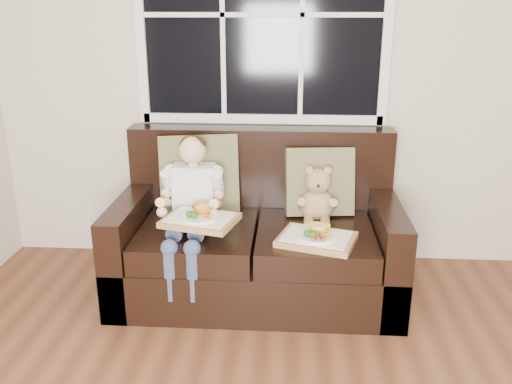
# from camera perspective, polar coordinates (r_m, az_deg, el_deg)

# --- Properties ---
(room_walls) EXTENTS (4.52, 5.02, 2.71)m
(room_walls) POSITION_cam_1_polar(r_m,az_deg,el_deg) (1.11, 18.10, 13.14)
(room_walls) COLOR beige
(room_walls) RESTS_ON ground
(window_back) EXTENTS (1.62, 0.04, 1.37)m
(window_back) POSITION_cam_1_polar(r_m,az_deg,el_deg) (3.56, 0.68, 18.16)
(window_back) COLOR black
(window_back) RESTS_ON room_walls
(loveseat) EXTENTS (1.70, 0.92, 0.96)m
(loveseat) POSITION_cam_1_polar(r_m,az_deg,el_deg) (3.39, 0.16, -5.22)
(loveseat) COLOR black
(loveseat) RESTS_ON ground
(pillow_left) EXTENTS (0.53, 0.32, 0.51)m
(pillow_left) POSITION_cam_1_polar(r_m,az_deg,el_deg) (3.44, -6.01, 1.91)
(pillow_left) COLOR brown
(pillow_left) RESTS_ON loveseat
(pillow_right) EXTENTS (0.44, 0.24, 0.44)m
(pillow_right) POSITION_cam_1_polar(r_m,az_deg,el_deg) (3.41, 6.70, 1.11)
(pillow_right) COLOR brown
(pillow_right) RESTS_ON loveseat
(child) EXTENTS (0.36, 0.59, 0.81)m
(child) POSITION_cam_1_polar(r_m,az_deg,el_deg) (3.21, -6.81, -0.56)
(child) COLOR silver
(child) RESTS_ON loveseat
(teddy_bear) EXTENTS (0.21, 0.27, 0.36)m
(teddy_bear) POSITION_cam_1_polar(r_m,az_deg,el_deg) (3.30, 6.48, -0.69)
(teddy_bear) COLOR tan
(teddy_bear) RESTS_ON loveseat
(tray_left) EXTENTS (0.45, 0.39, 0.09)m
(tray_left) POSITION_cam_1_polar(r_m,az_deg,el_deg) (3.05, -5.88, -2.73)
(tray_left) COLOR #AB844D
(tray_left) RESTS_ON child
(tray_right) EXTENTS (0.48, 0.42, 0.09)m
(tray_right) POSITION_cam_1_polar(r_m,az_deg,el_deg) (3.04, 6.42, -4.77)
(tray_right) COLOR #AB844D
(tray_right) RESTS_ON loveseat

